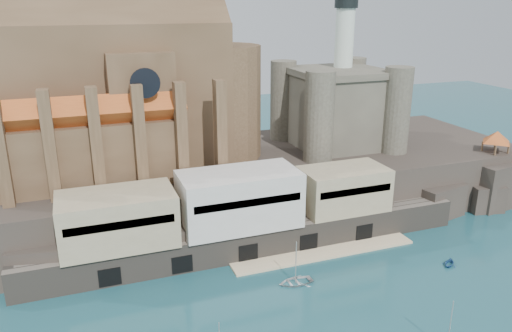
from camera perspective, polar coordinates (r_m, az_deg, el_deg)
The scene contains 9 objects.
ground at distance 65.52m, azimuth 13.83°, elevation -17.00°, with size 300.00×300.00×0.00m, color #18454F.
promontory at distance 94.30m, azimuth 0.70°, elevation -1.72°, with size 100.00×36.00×10.00m.
quay at distance 76.53m, azimuth -1.94°, elevation -5.75°, with size 70.00×12.00×13.05m.
church at distance 86.83m, azimuth -14.93°, elevation 7.68°, with size 47.00×25.93×30.51m.
castle_keep at distance 98.92m, azimuth 9.27°, elevation 7.07°, with size 21.20×21.20×29.30m.
rock_outcrop at distance 106.59m, azimuth 25.23°, elevation -1.65°, with size 14.50×10.50×8.70m.
pavilion at distance 104.30m, azimuth 25.81°, elevation 2.88°, with size 6.40×6.40×5.40m.
boat_6 at distance 71.47m, azimuth 4.52°, elevation -13.19°, with size 3.56×1.03×4.99m, color silver.
boat_7 at distance 80.79m, azimuth 21.19°, elevation -10.51°, with size 2.48×1.51×2.87m, color #23528E.
Camera 1 is at (-31.97, -43.26, 37.41)m, focal length 35.00 mm.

